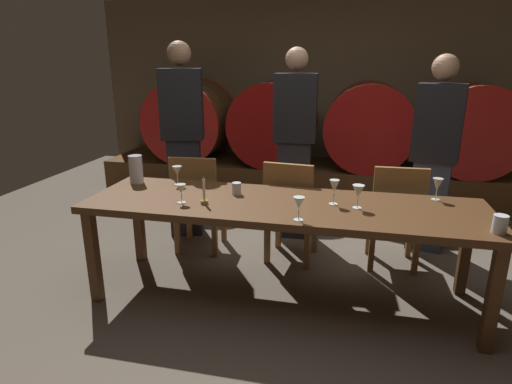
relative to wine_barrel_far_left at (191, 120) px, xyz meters
The scene contains 24 objects.
ground_plane 3.05m from the wine_barrel_far_left, 55.51° to the right, with size 7.79×7.79×0.00m, color brown.
back_wall 1.77m from the wine_barrel_far_left, 18.42° to the left, with size 5.99×0.24×2.41m, color brown.
barrel_shelf 1.79m from the wine_barrel_far_left, ahead, with size 5.39×0.90×0.41m, color brown.
wine_barrel_far_left is the anchor object (origin of this frame).
wine_barrel_center_left 1.10m from the wine_barrel_far_left, ahead, with size 1.01×0.88×1.01m.
wine_barrel_center_right 2.23m from the wine_barrel_far_left, ahead, with size 1.01×0.88×1.01m.
wine_barrel_far_right 3.33m from the wine_barrel_far_left, ahead, with size 1.01×0.88×1.01m.
dining_table 2.99m from the wine_barrel_far_left, 57.22° to the right, with size 2.71×0.79×0.72m.
chair_left 2.08m from the wine_barrel_far_left, 68.05° to the right, with size 0.42×0.42×0.88m.
chair_center 2.53m from the wine_barrel_far_left, 50.46° to the right, with size 0.44×0.44×0.88m.
chair_right 3.08m from the wine_barrel_far_left, 37.46° to the right, with size 0.41×0.41×0.88m.
guest_left 1.60m from the wine_barrel_far_left, 71.62° to the right, with size 0.43×0.33×1.81m.
guest_center 2.04m from the wine_barrel_far_left, 41.35° to the right, with size 0.39×0.26×1.76m.
guest_right 3.07m from the wine_barrel_far_left, 26.65° to the right, with size 0.43×0.33×1.70m.
candle_center 2.87m from the wine_barrel_far_left, 67.43° to the right, with size 0.05×0.05×0.20m.
pitcher 2.31m from the wine_barrel_far_left, 79.84° to the right, with size 0.11×0.11×0.22m.
wine_glass_far_left 2.37m from the wine_barrel_far_left, 71.73° to the right, with size 0.07×0.07×0.15m.
wine_glass_left 2.82m from the wine_barrel_far_left, 70.51° to the right, with size 0.07×0.07×0.13m.
wine_glass_center_left 3.31m from the wine_barrel_far_left, 57.98° to the right, with size 0.07×0.07×0.15m.
wine_glass_center_right 3.14m from the wine_barrel_far_left, 51.62° to the right, with size 0.07×0.07×0.17m.
wine_glass_right 3.27m from the wine_barrel_far_left, 49.96° to the right, with size 0.08×0.08×0.16m.
wine_glass_far_right 3.44m from the wine_barrel_far_left, 39.93° to the right, with size 0.07×0.07×0.15m.
cup_left 2.70m from the wine_barrel_far_left, 62.28° to the right, with size 0.07×0.07×0.09m, color silver.
cup_right 3.99m from the wine_barrel_far_left, 43.77° to the right, with size 0.08×0.08×0.11m, color silver.
Camera 1 is at (0.39, -2.82, 1.65)m, focal length 29.93 mm.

